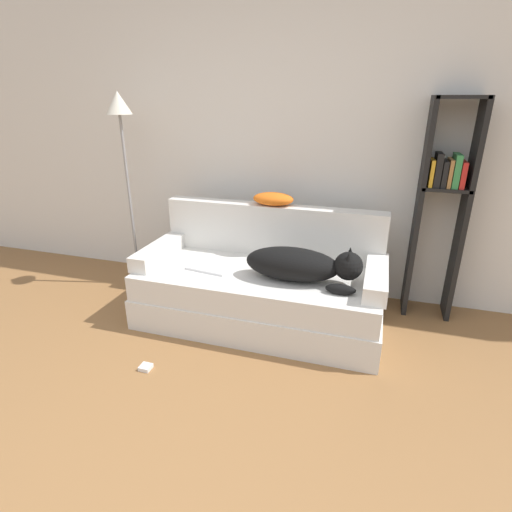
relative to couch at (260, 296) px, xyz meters
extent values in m
cube|color=silver|center=(-0.04, 0.72, 1.14)|extent=(7.39, 0.06, 2.70)
cube|color=silver|center=(0.00, 0.00, -0.09)|extent=(1.82, 0.86, 0.23)
cube|color=silver|center=(0.00, -0.01, 0.12)|extent=(1.78, 0.82, 0.19)
cube|color=silver|center=(0.00, 0.36, 0.42)|extent=(1.78, 0.15, 0.41)
cube|color=silver|center=(-0.83, -0.01, 0.28)|extent=(0.15, 0.67, 0.12)
cube|color=silver|center=(0.83, -0.01, 0.28)|extent=(0.15, 0.67, 0.12)
ellipsoid|color=black|center=(0.26, -0.09, 0.33)|extent=(0.66, 0.29, 0.23)
sphere|color=black|center=(0.65, -0.09, 0.37)|extent=(0.19, 0.19, 0.19)
cone|color=black|center=(0.65, -0.14, 0.44)|extent=(0.07, 0.07, 0.09)
cone|color=black|center=(0.65, -0.03, 0.44)|extent=(0.07, 0.07, 0.09)
ellipsoid|color=black|center=(0.62, -0.22, 0.25)|extent=(0.20, 0.07, 0.07)
cube|color=silver|center=(-0.37, -0.06, 0.23)|extent=(0.35, 0.27, 0.02)
ellipsoid|color=orange|center=(0.00, 0.36, 0.68)|extent=(0.32, 0.21, 0.10)
cube|color=black|center=(1.08, 0.54, 0.61)|extent=(0.04, 0.26, 1.64)
cube|color=black|center=(1.40, 0.54, 0.61)|extent=(0.04, 0.26, 1.64)
cube|color=black|center=(1.24, 0.54, 1.42)|extent=(0.33, 0.26, 0.02)
cube|color=black|center=(1.24, 0.54, 0.81)|extent=(0.33, 0.26, 0.02)
cube|color=gold|center=(1.13, 0.52, 0.92)|extent=(0.03, 0.20, 0.19)
cube|color=black|center=(1.17, 0.52, 0.94)|extent=(0.04, 0.20, 0.23)
cube|color=black|center=(1.21, 0.52, 0.91)|extent=(0.03, 0.20, 0.18)
cube|color=olive|center=(1.25, 0.52, 0.92)|extent=(0.03, 0.20, 0.20)
cube|color=#337F42|center=(1.29, 0.52, 0.94)|extent=(0.04, 0.20, 0.23)
cube|color=red|center=(1.33, 0.52, 0.91)|extent=(0.03, 0.20, 0.18)
cylinder|color=gray|center=(-1.27, 0.30, -0.20)|extent=(0.21, 0.21, 0.02)
cylinder|color=gray|center=(-1.27, 0.30, 0.55)|extent=(0.02, 0.02, 1.48)
cone|color=silver|center=(-1.27, 0.30, 1.38)|extent=(0.20, 0.20, 0.18)
cube|color=white|center=(-0.52, -0.80, -0.20)|extent=(0.07, 0.07, 0.03)
camera|label=1|loc=(0.78, -2.61, 1.42)|focal=28.00mm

